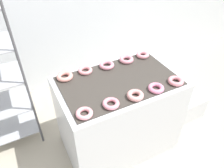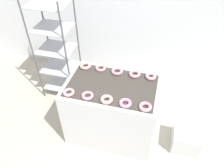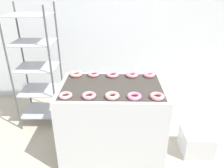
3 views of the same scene
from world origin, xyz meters
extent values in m
plane|color=#B2A893|center=(0.00, 0.00, 0.00)|extent=(14.00, 14.00, 0.00)
cube|color=silver|center=(0.00, 2.12, 1.40)|extent=(8.00, 0.05, 2.80)
cube|color=silver|center=(0.00, 0.64, 0.47)|extent=(1.21, 0.78, 0.93)
cube|color=#38332D|center=(0.00, 0.64, 0.94)|extent=(1.11, 0.69, 0.01)
cube|color=#262628|center=(0.33, 0.29, 0.65)|extent=(0.12, 0.07, 0.10)
cylinder|color=#4C4C51|center=(-1.37, 1.07, 0.88)|extent=(0.02, 0.02, 1.76)
cylinder|color=#4C4C51|center=(-0.81, 1.07, 0.88)|extent=(0.02, 0.02, 1.76)
cylinder|color=#4C4C51|center=(-1.37, 1.55, 0.88)|extent=(0.02, 0.02, 1.76)
cylinder|color=#4C4C51|center=(-0.81, 1.55, 0.88)|extent=(0.02, 0.02, 1.76)
cube|color=#A8AAB2|center=(-1.09, 1.31, 0.18)|extent=(0.56, 0.48, 0.01)
cube|color=#A8AAB2|center=(-1.09, 1.31, 0.54)|extent=(0.56, 0.48, 0.01)
cube|color=#A8AAB2|center=(-1.09, 1.31, 0.90)|extent=(0.56, 0.48, 0.01)
cube|color=#A8AAB2|center=(-1.09, 1.31, 1.26)|extent=(0.56, 0.48, 0.01)
cube|color=#A8AAB2|center=(-1.09, 1.31, 1.62)|extent=(0.56, 0.48, 0.01)
cube|color=silver|center=(1.08, 0.65, 0.15)|extent=(0.37, 0.36, 0.31)
torus|color=pink|center=(-0.47, 0.36, 0.96)|extent=(0.14, 0.14, 0.04)
torus|color=pink|center=(-0.23, 0.37, 0.96)|extent=(0.15, 0.15, 0.04)
torus|color=#D78F8C|center=(0.01, 0.36, 0.96)|extent=(0.15, 0.15, 0.04)
torus|color=pink|center=(0.23, 0.36, 0.96)|extent=(0.15, 0.15, 0.04)
torus|color=pink|center=(0.46, 0.36, 0.96)|extent=(0.15, 0.15, 0.04)
torus|color=#E79589|center=(-0.45, 0.92, 0.96)|extent=(0.16, 0.16, 0.04)
torus|color=pink|center=(-0.24, 0.92, 0.96)|extent=(0.15, 0.15, 0.04)
torus|color=pink|center=(0.00, 0.91, 0.96)|extent=(0.16, 0.16, 0.04)
torus|color=pink|center=(0.24, 0.91, 0.96)|extent=(0.16, 0.16, 0.04)
torus|color=pink|center=(0.45, 0.91, 0.96)|extent=(0.14, 0.14, 0.04)
camera|label=1|loc=(-0.83, -0.83, 2.21)|focal=35.00mm
camera|label=2|loc=(0.52, -1.35, 2.78)|focal=35.00mm
camera|label=3|loc=(0.05, -1.58, 2.02)|focal=35.00mm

